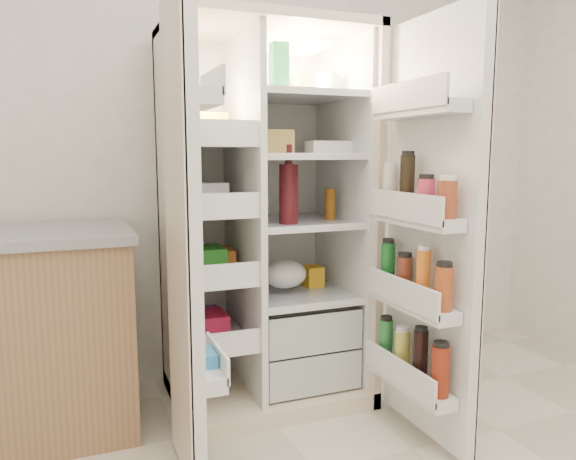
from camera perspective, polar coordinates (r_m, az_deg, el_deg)
name	(u,v)px	position (r m, az deg, el deg)	size (l,w,h in m)	color
wall_back	(231,128)	(2.99, -5.98, 10.59)	(4.00, 0.02, 2.70)	white
refrigerator	(265,248)	(2.72, -2.44, -1.92)	(0.92, 0.70, 1.80)	beige
freezer_door	(184,244)	(1.99, -10.79, -1.42)	(0.15, 0.40, 1.72)	white
fridge_door	(428,239)	(2.30, 14.44, -0.92)	(0.17, 0.58, 1.72)	white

